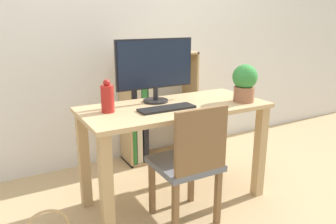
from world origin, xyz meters
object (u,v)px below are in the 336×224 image
at_px(keyboard, 167,108).
at_px(potted_plant, 245,82).
at_px(monitor, 155,66).
at_px(vase, 107,98).
at_px(bookshelf, 147,110).
at_px(chair, 190,161).

relative_size(keyboard, potted_plant, 1.43).
distance_m(monitor, vase, 0.44).
bearing_deg(bookshelf, vase, -130.30).
height_order(chair, bookshelf, bookshelf).
height_order(keyboard, bookshelf, bookshelf).
xyz_separation_m(keyboard, vase, (-0.37, 0.13, 0.09)).
distance_m(monitor, chair, 0.72).
bearing_deg(vase, bookshelf, 49.70).
bearing_deg(chair, potted_plant, 10.32).
height_order(monitor, chair, monitor).
height_order(monitor, bookshelf, monitor).
bearing_deg(potted_plant, keyboard, 172.55).
distance_m(potted_plant, chair, 0.73).
relative_size(monitor, bookshelf, 0.58).
relative_size(monitor, keyboard, 1.52).
bearing_deg(vase, keyboard, -19.94).
bearing_deg(vase, monitor, 13.74).
bearing_deg(monitor, bookshelf, 70.35).
distance_m(keyboard, bookshelf, 0.94).
xyz_separation_m(monitor, vase, (-0.40, -0.10, -0.17)).
distance_m(keyboard, vase, 0.40).
relative_size(potted_plant, chair, 0.33).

